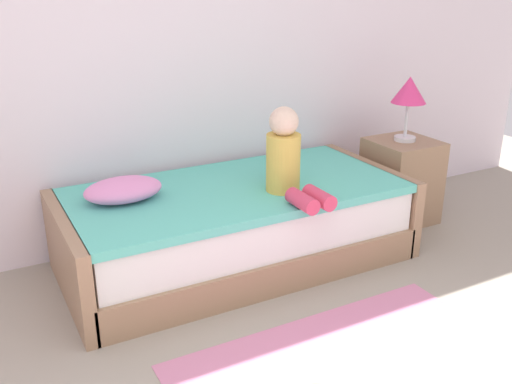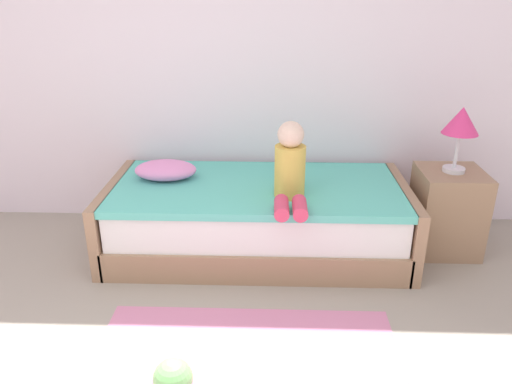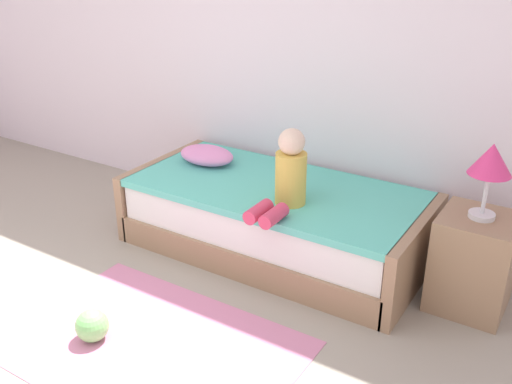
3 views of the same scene
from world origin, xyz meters
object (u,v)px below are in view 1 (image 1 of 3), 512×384
object	(u,v)px
table_lamp	(409,93)
pillow	(123,190)
nightstand	(401,181)
child_figure	(288,159)
bed	(237,225)

from	to	relation	value
table_lamp	pillow	distance (m)	2.04
nightstand	pillow	distance (m)	2.03
pillow	child_figure	bearing A→B (deg)	-20.54
nightstand	pillow	world-z (taller)	pillow
nightstand	table_lamp	size ratio (longest dim) A/B	1.33
nightstand	table_lamp	world-z (taller)	table_lamp
child_figure	table_lamp	bearing A→B (deg)	13.48
table_lamp	pillow	xyz separation A→B (m)	(-2.01, 0.06, -0.37)
nightstand	table_lamp	bearing A→B (deg)	0.00
child_figure	bed	bearing A→B (deg)	133.55
table_lamp	pillow	world-z (taller)	table_lamp
bed	pillow	distance (m)	0.74
table_lamp	child_figure	size ratio (longest dim) A/B	0.88
table_lamp	nightstand	bearing A→B (deg)	0.00
bed	table_lamp	xyz separation A→B (m)	(1.35, 0.04, 0.69)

